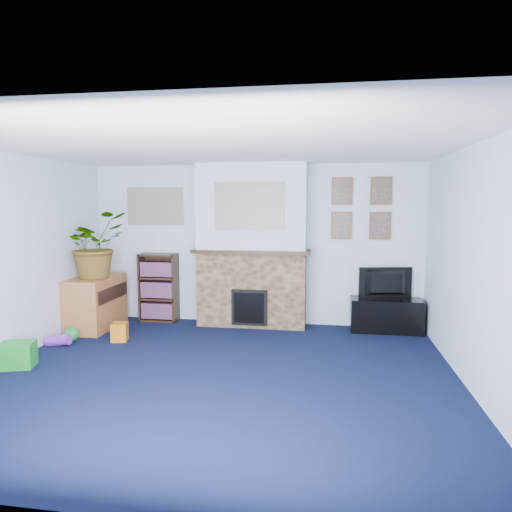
% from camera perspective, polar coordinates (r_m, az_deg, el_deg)
% --- Properties ---
extents(floor, '(5.00, 4.50, 0.01)m').
position_cam_1_polar(floor, '(5.03, -4.50, -14.68)').
color(floor, black).
rests_on(floor, ground).
extents(ceiling, '(5.00, 4.50, 0.01)m').
position_cam_1_polar(ceiling, '(4.72, -4.77, 13.59)').
color(ceiling, white).
rests_on(ceiling, wall_back).
extents(wall_back, '(5.00, 0.04, 2.40)m').
position_cam_1_polar(wall_back, '(6.92, -0.27, 1.43)').
color(wall_back, silver).
rests_on(wall_back, ground).
extents(wall_front, '(5.00, 0.04, 2.40)m').
position_cam_1_polar(wall_front, '(2.63, -16.28, -7.39)').
color(wall_front, silver).
rests_on(wall_front, ground).
extents(wall_left, '(0.04, 4.50, 2.40)m').
position_cam_1_polar(wall_left, '(5.84, -29.22, -0.37)').
color(wall_left, silver).
rests_on(wall_left, ground).
extents(wall_right, '(0.04, 4.50, 2.40)m').
position_cam_1_polar(wall_right, '(4.81, 25.76, -1.52)').
color(wall_right, silver).
rests_on(wall_right, ground).
extents(chimney_breast, '(1.72, 0.50, 2.40)m').
position_cam_1_polar(chimney_breast, '(6.72, -0.55, 1.14)').
color(chimney_breast, brown).
rests_on(chimney_breast, ground).
extents(collage_main, '(1.00, 0.03, 0.68)m').
position_cam_1_polar(collage_main, '(6.49, -0.86, 6.21)').
color(collage_main, gray).
rests_on(collage_main, chimney_breast).
extents(collage_left, '(0.90, 0.03, 0.58)m').
position_cam_1_polar(collage_left, '(7.29, -12.47, 6.10)').
color(collage_left, gray).
rests_on(collage_left, wall_back).
extents(portrait_tl, '(0.30, 0.03, 0.40)m').
position_cam_1_polar(portrait_tl, '(6.79, 10.70, 7.98)').
color(portrait_tl, brown).
rests_on(portrait_tl, wall_back).
extents(portrait_tr, '(0.30, 0.03, 0.40)m').
position_cam_1_polar(portrait_tr, '(6.83, 15.36, 7.85)').
color(portrait_tr, brown).
rests_on(portrait_tr, wall_back).
extents(portrait_bl, '(0.30, 0.03, 0.40)m').
position_cam_1_polar(portrait_bl, '(6.80, 10.61, 3.76)').
color(portrait_bl, brown).
rests_on(portrait_bl, wall_back).
extents(portrait_br, '(0.30, 0.03, 0.40)m').
position_cam_1_polar(portrait_br, '(6.83, 15.23, 3.66)').
color(portrait_br, brown).
rests_on(portrait_br, wall_back).
extents(tv_stand, '(1.00, 0.42, 0.47)m').
position_cam_1_polar(tv_stand, '(6.83, 15.93, -7.19)').
color(tv_stand, black).
rests_on(tv_stand, ground).
extents(television, '(0.77, 0.25, 0.44)m').
position_cam_1_polar(television, '(6.76, 16.04, -3.29)').
color(television, black).
rests_on(television, tv_stand).
extents(bookshelf, '(0.58, 0.28, 1.05)m').
position_cam_1_polar(bookshelf, '(7.26, -12.04, -4.03)').
color(bookshelf, black).
rests_on(bookshelf, ground).
extents(sideboard, '(0.54, 0.97, 0.76)m').
position_cam_1_polar(sideboard, '(7.12, -19.42, -5.73)').
color(sideboard, '#A66635').
rests_on(sideboard, ground).
extents(potted_plant, '(1.03, 1.09, 0.95)m').
position_cam_1_polar(potted_plant, '(6.92, -19.53, 1.33)').
color(potted_plant, '#26661E').
rests_on(potted_plant, sideboard).
extents(mantel_clock, '(0.09, 0.05, 0.13)m').
position_cam_1_polar(mantel_clock, '(6.69, -1.21, 1.42)').
color(mantel_clock, gold).
rests_on(mantel_clock, chimney_breast).
extents(mantel_candle, '(0.06, 0.06, 0.18)m').
position_cam_1_polar(mantel_candle, '(6.63, 2.24, 1.46)').
color(mantel_candle, '#B2BFC6').
rests_on(mantel_candle, chimney_breast).
extents(mantel_teddy, '(0.12, 0.12, 0.12)m').
position_cam_1_polar(mantel_teddy, '(6.79, -5.18, 1.43)').
color(mantel_teddy, gray).
rests_on(mantel_teddy, chimney_breast).
extents(mantel_can, '(0.07, 0.07, 0.13)m').
position_cam_1_polar(mantel_can, '(6.60, 5.28, 1.24)').
color(mantel_can, orange).
rests_on(mantel_can, chimney_breast).
extents(green_crate, '(0.42, 0.38, 0.28)m').
position_cam_1_polar(green_crate, '(5.85, -27.67, -10.89)').
color(green_crate, '#198C26').
rests_on(green_crate, ground).
extents(toy_ball, '(0.19, 0.19, 0.19)m').
position_cam_1_polar(toy_ball, '(6.60, -22.07, -9.12)').
color(toy_ball, '#198C26').
rests_on(toy_ball, ground).
extents(toy_block, '(0.24, 0.24, 0.24)m').
position_cam_1_polar(toy_block, '(6.42, -16.67, -9.17)').
color(toy_block, orange).
rests_on(toy_block, ground).
extents(toy_tube, '(0.33, 0.14, 0.19)m').
position_cam_1_polar(toy_tube, '(6.49, -23.46, -9.63)').
color(toy_tube, purple).
rests_on(toy_tube, ground).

